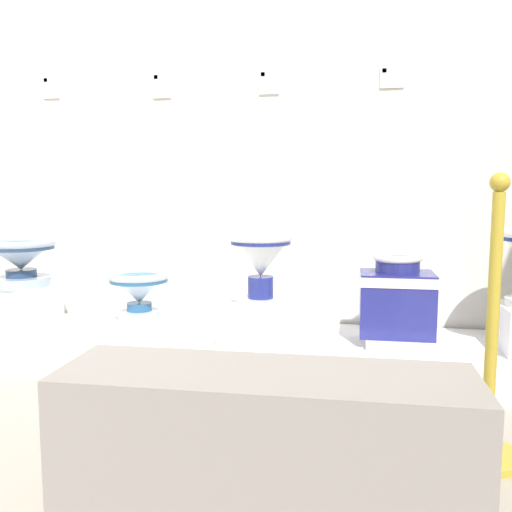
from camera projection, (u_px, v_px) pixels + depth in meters
wall_back at (278, 91)px, 3.30m from camera, size 4.25×0.06×2.96m
display_platform at (265, 351)px, 2.97m from camera, size 3.43×0.92×0.10m
plinth_block_tall_cobalt at (23, 308)px, 3.18m from camera, size 0.35×0.29×0.26m
antique_toilet_tall_cobalt at (21, 257)px, 3.15m from camera, size 0.39×0.39×0.27m
plinth_block_central_ornate at (140, 329)px, 3.06m from camera, size 0.40×0.33×0.08m
antique_toilet_central_ornate at (139, 289)px, 3.04m from camera, size 0.34×0.34×0.28m
plinth_block_squat_floral at (261, 325)px, 2.96m from camera, size 0.40×0.38×0.18m
antique_toilet_squat_floral at (261, 259)px, 2.92m from camera, size 0.34×0.34×0.40m
plinth_block_broad_patterned at (395, 339)px, 2.93m from camera, size 0.31×0.35×0.05m
antique_toilet_broad_patterned at (397, 295)px, 2.90m from camera, size 0.38×0.29×0.43m
info_placard_first at (51, 87)px, 3.49m from camera, size 0.11×0.01×0.14m
info_placard_second at (162, 85)px, 3.37m from camera, size 0.11×0.01×0.16m
info_placard_third at (269, 82)px, 3.26m from camera, size 0.12×0.01×0.14m
info_placard_fourth at (392, 77)px, 3.15m from camera, size 0.14×0.01×0.12m
stanchion_post_near_right at (490, 379)px, 1.85m from camera, size 0.26×0.26×0.96m
museum_bench at (265, 439)px, 1.58m from camera, size 1.18×0.36×0.40m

